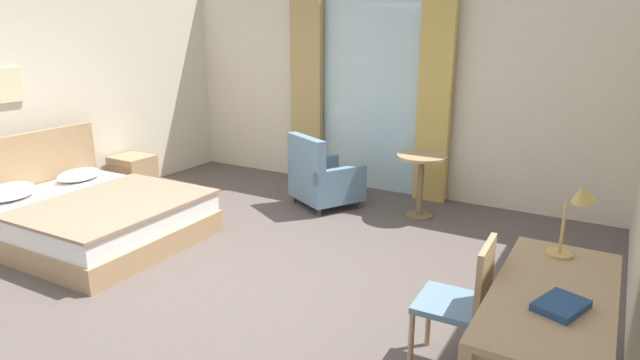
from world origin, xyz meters
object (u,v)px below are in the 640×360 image
(closed_book, at_px, (561,305))
(round_cafe_table, at_px, (421,173))
(writing_desk, at_px, (552,307))
(desk_chair, at_px, (464,299))
(bed, at_px, (88,215))
(framed_picture, at_px, (7,85))
(desk_lamp, at_px, (577,206))
(armchair_by_window, at_px, (322,179))
(nightstand, at_px, (133,174))

(closed_book, relative_size, round_cafe_table, 0.37)
(writing_desk, distance_m, desk_chair, 0.54)
(bed, xyz_separation_m, framed_picture, (-1.12, 0.00, 1.27))
(bed, bearing_deg, round_cafe_table, 40.79)
(desk_chair, xyz_separation_m, round_cafe_table, (-1.21, 2.59, 0.02))
(writing_desk, xyz_separation_m, round_cafe_table, (-1.71, 2.73, -0.14))
(writing_desk, bearing_deg, desk_chair, 164.97)
(round_cafe_table, height_order, framed_picture, framed_picture)
(desk_chair, bearing_deg, framed_picture, 177.28)
(desk_chair, xyz_separation_m, desk_lamp, (0.52, 0.47, 0.55))
(desk_lamp, bearing_deg, writing_desk, -92.09)
(desk_lamp, xyz_separation_m, armchair_by_window, (-2.89, 1.88, -0.72))
(writing_desk, distance_m, framed_picture, 5.64)
(writing_desk, height_order, desk_lamp, desk_lamp)
(writing_desk, relative_size, closed_book, 5.31)
(bed, relative_size, desk_lamp, 4.60)
(writing_desk, height_order, closed_book, closed_book)
(bed, height_order, armchair_by_window, bed)
(desk_chair, xyz_separation_m, closed_book, (0.55, -0.31, 0.27))
(desk_chair, bearing_deg, writing_desk, -15.03)
(nightstand, bearing_deg, closed_book, -19.06)
(writing_desk, relative_size, desk_chair, 1.59)
(desk_lamp, distance_m, closed_book, 0.83)
(nightstand, xyz_separation_m, desk_chair, (4.80, -1.54, 0.26))
(desk_chair, relative_size, framed_picture, 2.46)
(nightstand, height_order, desk_chair, desk_chair)
(bed, relative_size, nightstand, 4.19)
(desk_chair, xyz_separation_m, framed_picture, (-5.07, 0.24, 1.01))
(writing_desk, bearing_deg, desk_lamp, 87.91)
(desk_chair, height_order, armchair_by_window, desk_chair)
(closed_book, xyz_separation_m, round_cafe_table, (-1.76, 2.90, -0.25))
(closed_book, xyz_separation_m, framed_picture, (-5.62, 0.55, 0.74))
(desk_lamp, height_order, framed_picture, framed_picture)
(bed, height_order, writing_desk, bed)
(desk_chair, distance_m, framed_picture, 5.17)
(writing_desk, xyz_separation_m, framed_picture, (-5.57, 0.37, 0.85))
(closed_book, relative_size, framed_picture, 0.74)
(armchair_by_window, bearing_deg, desk_lamp, -33.00)
(nightstand, bearing_deg, armchair_by_window, 18.33)
(writing_desk, distance_m, desk_lamp, 0.72)
(round_cafe_table, bearing_deg, framed_picture, -148.59)
(nightstand, xyz_separation_m, round_cafe_table, (3.59, 1.05, 0.28))
(bed, xyz_separation_m, round_cafe_table, (2.73, 2.36, 0.28))
(writing_desk, relative_size, round_cafe_table, 1.95)
(desk_lamp, relative_size, closed_book, 1.70)
(writing_desk, distance_m, round_cafe_table, 3.22)
(round_cafe_table, bearing_deg, nightstand, -163.64)
(closed_book, distance_m, armchair_by_window, 3.97)
(desk_chair, bearing_deg, nightstand, 162.18)
(armchair_by_window, xyz_separation_m, framed_picture, (-2.70, -2.11, 1.17))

